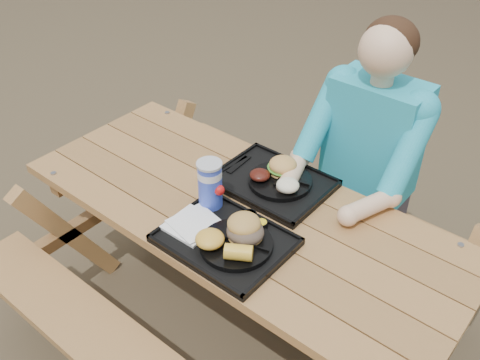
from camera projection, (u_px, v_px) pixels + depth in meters
The scene contains 18 objects.
ground at pixel (240, 328), 2.54m from camera, with size 60.00×60.00×0.00m, color #999999.
picnic_table at pixel (240, 273), 2.31m from camera, with size 1.80×1.49×0.75m, color #999999, non-canonical shape.
tray_near at pixel (225, 241), 1.92m from camera, with size 0.45×0.35×0.02m, color black.
tray_far at pixel (273, 183), 2.20m from camera, with size 0.45×0.35×0.02m, color black.
plate_near at pixel (236, 244), 1.88m from camera, with size 0.26×0.26×0.02m, color black.
plate_far at pixel (280, 181), 2.17m from camera, with size 0.26×0.26×0.02m, color black.
napkin_stack at pixel (192, 224), 1.96m from camera, with size 0.17×0.17×0.02m, color white.
soda_cup at pixel (210, 185), 2.01m from camera, with size 0.09×0.09×0.19m, color #1A35C8.
condiment_bbq at pixel (250, 216), 1.99m from camera, with size 0.05×0.05×0.03m, color black.
condiment_mustard at pixel (261, 225), 1.95m from camera, with size 0.05×0.05×0.03m, color yellow.
sandwich at pixel (245, 223), 1.85m from camera, with size 0.13×0.13×0.13m, color #C79346, non-canonical shape.
mac_cheese at pixel (210, 239), 1.85m from camera, with size 0.10×0.10×0.05m, color yellow.
corn_cob at pixel (239, 252), 1.79m from camera, with size 0.09×0.09×0.06m, color yellow, non-canonical shape.
cutlery_far at pixel (239, 164), 2.28m from camera, with size 0.03×0.15×0.01m, color black.
burger at pixel (283, 162), 2.17m from camera, with size 0.12×0.12×0.11m, color #DB9C4D, non-canonical shape.
baked_beans at pixel (260, 175), 2.16m from camera, with size 0.08×0.08×0.04m, color #47150E.
potato_salad at pixel (288, 185), 2.09m from camera, with size 0.09×0.09×0.05m, color white.
diner at pixel (364, 182), 2.40m from camera, with size 0.48×0.84×1.28m, color teal, non-canonical shape.
Camera 1 is at (1.03, -1.24, 2.08)m, focal length 40.00 mm.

